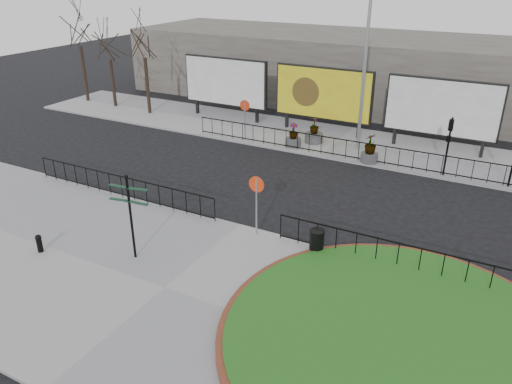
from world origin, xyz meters
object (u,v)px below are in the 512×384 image
Objects in this scene: litter_bin at (317,242)px; planter_a at (293,138)px; planter_c at (370,151)px; billboard_mid at (323,94)px; fingerpost_sign at (130,209)px; planter_b at (314,134)px; bollard at (39,242)px; lamp_post at (365,67)px.

planter_a reaches higher than litter_bin.
planter_a is (-5.62, 10.41, 0.02)m from litter_bin.
planter_c is (-0.96, 10.00, 0.15)m from litter_bin.
billboard_mid is 16.97m from fingerpost_sign.
fingerpost_sign is (-0.61, -16.95, -0.51)m from billboard_mid.
litter_bin is at bearing 25.56° from fingerpost_sign.
planter_c is (3.85, -1.60, 0.11)m from planter_b.
planter_b is at bearing -81.35° from billboard_mid.
planter_b is (0.91, 14.98, -1.44)m from fingerpost_sign.
litter_bin is at bearing 27.61° from bollard.
bollard is (-6.98, -16.35, -4.32)m from lamp_post.
billboard_mid is at bearing 146.75° from lamp_post.
billboard_mid is at bearing 98.65° from planter_b.
billboard_mid is 3.92× the size of planter_c.
planter_b is 4.17m from planter_c.
fingerpost_sign is 6.81m from litter_bin.
planter_c reaches higher than planter_b.
billboard_mid is at bearing 110.63° from litter_bin.
planter_b reaches higher than planter_a.
lamp_post is 9.81× the size of litter_bin.
lamp_post is 5.84× the size of planter_c.
bollard is 0.45× the size of planter_c.
planter_b is at bearing 81.54° from fingerpost_sign.
planter_c is (4.15, -3.57, -1.85)m from billboard_mid.
planter_c is at bearing -40.70° from billboard_mid.
fingerpost_sign reaches higher than bollard.
billboard_mid is 4.02× the size of planter_b.
bollard is at bearing -104.63° from planter_b.
planter_a reaches higher than bollard.
planter_a is at bearing -161.32° from lamp_post.
billboard_mid is at bearing 82.96° from fingerpost_sign.
planter_a is 0.89× the size of planter_b.
planter_b reaches higher than litter_bin.
fingerpost_sign is 3.46× the size of litter_bin.
planter_b is (4.27, 16.35, 0.14)m from bollard.
bollard is at bearing -102.22° from billboard_mid.
planter_a is 4.68m from planter_c.
billboard_mid is at bearing 80.81° from planter_a.
litter_bin is 0.61× the size of planter_b.
planter_c is (8.12, 14.75, 0.24)m from bollard.
bollard is 0.75× the size of litter_bin.
planter_b is at bearing 112.52° from litter_bin.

